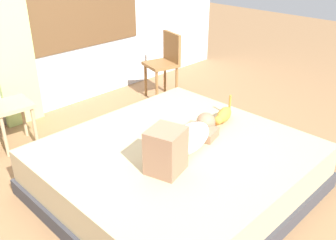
# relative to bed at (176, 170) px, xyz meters

# --- Properties ---
(ground_plane) EXTENTS (16.00, 16.00, 0.00)m
(ground_plane) POSITION_rel_bed_xyz_m (-0.07, 0.07, -0.21)
(ground_plane) COLOR olive
(bed) EXTENTS (2.05, 1.92, 0.42)m
(bed) POSITION_rel_bed_xyz_m (0.00, 0.00, 0.00)
(bed) COLOR #38383D
(bed) RESTS_ON ground
(person_lying) EXTENTS (0.94, 0.48, 0.34)m
(person_lying) POSITION_rel_bed_xyz_m (-0.02, -0.09, 0.33)
(person_lying) COLOR silver
(person_lying) RESTS_ON bed
(cat) EXTENTS (0.35, 0.18, 0.21)m
(cat) POSITION_rel_bed_xyz_m (0.64, 0.02, 0.28)
(cat) COLOR #C67A2D
(cat) RESTS_ON bed
(chair_by_desk) EXTENTS (0.41, 0.41, 0.86)m
(chair_by_desk) POSITION_rel_bed_xyz_m (-0.69, 1.72, 0.30)
(chair_by_desk) COLOR tan
(chair_by_desk) RESTS_ON ground
(chair_spare) EXTENTS (0.46, 0.46, 0.86)m
(chair_spare) POSITION_rel_bed_xyz_m (1.43, 1.57, 0.30)
(chair_spare) COLOR brown
(chair_spare) RESTS_ON ground
(curtain_left) EXTENTS (0.44, 0.06, 2.63)m
(curtain_left) POSITION_rel_bed_xyz_m (-0.30, 2.18, 1.11)
(curtain_left) COLOR #ADCC75
(curtain_left) RESTS_ON ground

